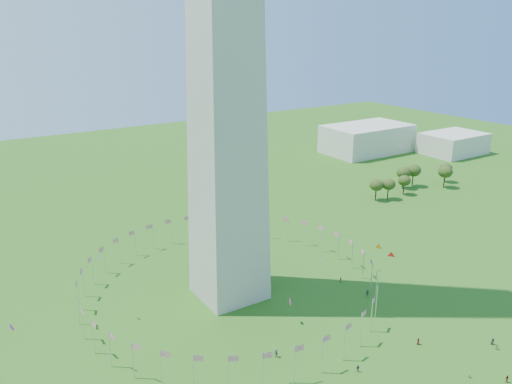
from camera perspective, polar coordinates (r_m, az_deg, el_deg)
flag_ring at (r=140.78m, az=-3.07°, el=-9.90°), size 80.24×80.24×9.00m
gov_building_east_a at (r=302.57m, az=12.55°, el=5.98°), size 50.00×30.00×16.00m
gov_building_east_b at (r=314.04m, az=21.63°, el=5.19°), size 35.00×25.00×12.00m
crowd at (r=114.00m, az=11.58°, el=-20.19°), size 92.23×60.81×1.93m
kites_aloft at (r=121.67m, az=8.39°, el=-7.89°), size 111.83×73.58×36.65m
tree_line_east at (r=236.51m, az=17.48°, el=1.29°), size 53.06×15.94×10.40m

